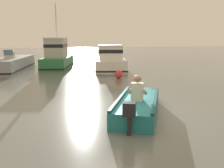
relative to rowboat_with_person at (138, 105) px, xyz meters
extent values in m
plane|color=slate|center=(-0.69, 0.45, -0.25)|extent=(120.00, 120.00, 0.00)
cube|color=#1E727A|center=(-0.03, -0.06, -0.03)|extent=(2.31, 3.27, 0.44)
cube|color=#1E727A|center=(0.70, 1.50, -0.03)|extent=(0.72, 0.62, 0.42)
cube|color=#103F43|center=(-0.49, 0.15, 0.22)|extent=(1.36, 2.79, 0.08)
cube|color=#103F43|center=(0.43, -0.28, 0.22)|extent=(1.36, 2.79, 0.08)
cube|color=teal|center=(-0.07, -0.15, 0.15)|extent=(1.04, 0.68, 0.06)
cylinder|color=black|center=(-0.73, -1.56, 0.02)|extent=(0.13, 0.13, 0.54)
cube|color=black|center=(-0.73, -1.56, 0.37)|extent=(0.36, 0.34, 0.32)
cube|color=beige|center=(-0.09, -0.20, 0.45)|extent=(0.40, 0.34, 0.52)
sphere|color=#9E7051|center=(-0.09, -0.20, 0.83)|extent=(0.22, 0.22, 0.22)
cylinder|color=#9E7051|center=(-0.27, -0.06, 0.43)|extent=(0.26, 0.42, 0.23)
cylinder|color=#9E7051|center=(0.13, -0.25, 0.43)|extent=(0.26, 0.42, 0.23)
cube|color=gray|center=(-5.50, 11.86, 0.19)|extent=(2.46, 6.75, 0.88)
cube|color=black|center=(-5.50, 11.86, -0.10)|extent=(2.50, 6.79, 0.10)
cube|color=beige|center=(-5.56, 11.36, 0.85)|extent=(0.66, 0.56, 0.44)
cube|color=slate|center=(-5.59, 11.10, 1.03)|extent=(0.61, 0.11, 0.36)
cube|color=#287042|center=(-2.30, 12.60, 0.17)|extent=(2.64, 5.13, 0.84)
cube|color=black|center=(-2.30, 12.60, -0.10)|extent=(2.69, 5.18, 0.10)
cube|color=#B2ADA3|center=(-2.39, 12.17, 1.27)|extent=(1.72, 2.27, 1.37)
cube|color=black|center=(-2.39, 12.17, 1.45)|extent=(1.76, 2.31, 0.24)
cube|color=white|center=(-2.39, 12.17, 2.00)|extent=(1.81, 2.39, 0.08)
cylinder|color=silver|center=(-2.33, 12.48, 2.55)|extent=(0.10, 0.10, 3.93)
cube|color=white|center=(1.46, 10.87, 0.15)|extent=(2.87, 5.53, 0.79)
cube|color=black|center=(1.46, 10.87, -0.11)|extent=(2.92, 5.57, 0.10)
cube|color=silver|center=(1.38, 10.41, 0.99)|extent=(1.93, 2.44, 0.90)
cube|color=black|center=(1.38, 10.41, 1.11)|extent=(1.97, 2.48, 0.24)
cube|color=white|center=(1.38, 10.41, 1.48)|extent=(2.03, 2.56, 0.08)
sphere|color=red|center=(1.04, 6.50, -0.02)|extent=(0.46, 0.46, 0.46)
camera|label=1|loc=(-2.24, -6.60, 1.93)|focal=38.75mm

